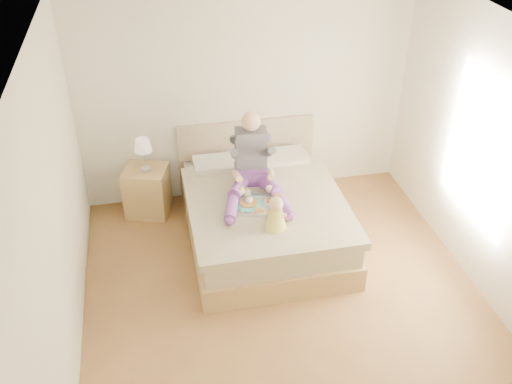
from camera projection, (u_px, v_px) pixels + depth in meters
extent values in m
cube|color=brown|center=(285.00, 299.00, 5.80)|extent=(4.00, 4.20, 0.01)
cube|color=silver|center=(295.00, 39.00, 4.30)|extent=(4.00, 4.20, 0.02)
cube|color=silver|center=(245.00, 93.00, 6.76)|extent=(4.00, 0.02, 2.70)
cube|color=silver|center=(378.00, 381.00, 3.34)|extent=(4.00, 0.02, 2.70)
cube|color=silver|center=(55.00, 215.00, 4.71)|extent=(0.02, 4.20, 2.70)
cube|color=silver|center=(494.00, 165.00, 5.38)|extent=(0.02, 4.20, 2.70)
cube|color=white|center=(483.00, 150.00, 5.51)|extent=(0.02, 1.30, 1.60)
cube|color=white|center=(482.00, 150.00, 5.51)|extent=(0.01, 1.18, 1.48)
cube|color=#9F7F4A|center=(264.00, 229.00, 6.55)|extent=(1.68, 2.13, 0.28)
cube|color=tan|center=(264.00, 210.00, 6.40)|extent=(1.60, 2.05, 0.24)
cube|color=tan|center=(267.00, 206.00, 6.19)|extent=(1.70, 1.80, 0.09)
cube|color=white|center=(220.00, 166.00, 6.84)|extent=(0.62, 0.40, 0.14)
cube|color=white|center=(282.00, 159.00, 6.97)|extent=(0.62, 0.40, 0.14)
cube|color=gray|center=(246.00, 156.00, 7.22)|extent=(1.70, 0.08, 1.00)
cube|color=#9F7F4A|center=(147.00, 191.00, 6.91)|extent=(0.60, 0.57, 0.61)
cylinder|color=silver|center=(146.00, 169.00, 6.70)|extent=(0.11, 0.11, 0.04)
cylinder|color=silver|center=(145.00, 159.00, 6.63)|extent=(0.02, 0.02, 0.23)
cone|color=beige|center=(143.00, 145.00, 6.52)|extent=(0.20, 0.20, 0.15)
cube|color=#703A92|center=(251.00, 174.00, 6.48)|extent=(0.39, 0.32, 0.17)
cube|color=#3E3D45|center=(251.00, 148.00, 6.37)|extent=(0.37, 0.24, 0.46)
sphere|color=beige|center=(251.00, 121.00, 6.15)|extent=(0.21, 0.21, 0.21)
cylinder|color=#703A92|center=(240.00, 186.00, 6.28)|extent=(0.34, 0.51, 0.21)
cylinder|color=#703A92|center=(232.00, 207.00, 5.98)|extent=(0.23, 0.46, 0.12)
sphere|color=#703A92|center=(229.00, 220.00, 5.80)|extent=(0.11, 0.11, 0.11)
cylinder|color=#3E3D45|center=(234.00, 154.00, 6.23)|extent=(0.14, 0.30, 0.24)
cylinder|color=beige|center=(237.00, 176.00, 6.17)|extent=(0.08, 0.30, 0.16)
sphere|color=beige|center=(241.00, 191.00, 6.11)|extent=(0.09, 0.09, 0.09)
cylinder|color=#703A92|center=(267.00, 185.00, 6.31)|extent=(0.27, 0.52, 0.21)
cylinder|color=#703A92|center=(283.00, 204.00, 6.03)|extent=(0.16, 0.45, 0.12)
sphere|color=#703A92|center=(289.00, 216.00, 5.86)|extent=(0.11, 0.11, 0.11)
cylinder|color=#3E3D45|center=(270.00, 152.00, 6.26)|extent=(0.09, 0.29, 0.24)
cylinder|color=beige|center=(271.00, 174.00, 6.21)|extent=(0.13, 0.31, 0.16)
sphere|color=beige|center=(270.00, 189.00, 6.14)|extent=(0.09, 0.09, 0.09)
cube|color=silver|center=(258.00, 206.00, 6.09)|extent=(0.60, 0.53, 0.01)
cylinder|color=#47CCCB|center=(249.00, 204.00, 6.10)|extent=(0.29, 0.29, 0.02)
cylinder|color=#B27D3B|center=(249.00, 202.00, 6.09)|extent=(0.19, 0.19, 0.02)
cylinder|color=white|center=(245.00, 193.00, 6.20)|extent=(0.09, 0.09, 0.10)
torus|color=white|center=(250.00, 193.00, 6.19)|extent=(0.04, 0.07, 0.07)
cylinder|color=olive|center=(245.00, 190.00, 6.17)|extent=(0.08, 0.08, 0.01)
cylinder|color=white|center=(271.00, 202.00, 6.13)|extent=(0.16, 0.16, 0.01)
cube|color=#B27D3B|center=(271.00, 201.00, 6.12)|extent=(0.11, 0.11, 0.02)
cylinder|color=white|center=(259.00, 211.00, 5.99)|extent=(0.16, 0.16, 0.01)
ellipsoid|color=red|center=(261.00, 211.00, 5.97)|extent=(0.04, 0.03, 0.01)
cylinder|color=white|center=(277.00, 199.00, 6.08)|extent=(0.08, 0.08, 0.13)
cylinder|color=#C37B20|center=(277.00, 199.00, 6.08)|extent=(0.07, 0.07, 0.12)
cylinder|color=white|center=(272.00, 212.00, 5.96)|extent=(0.08, 0.08, 0.04)
cylinder|color=#402009|center=(272.00, 212.00, 5.96)|extent=(0.06, 0.06, 0.03)
cone|color=#F1EA4C|center=(276.00, 218.00, 5.72)|extent=(0.22, 0.22, 0.24)
sphere|color=beige|center=(276.00, 204.00, 5.63)|extent=(0.15, 0.15, 0.15)
cylinder|color=beige|center=(274.00, 217.00, 5.86)|extent=(0.13, 0.17, 0.06)
sphere|color=beige|center=(275.00, 213.00, 5.93)|extent=(0.05, 0.05, 0.05)
cylinder|color=beige|center=(268.00, 213.00, 5.72)|extent=(0.11, 0.12, 0.10)
cylinder|color=beige|center=(282.00, 218.00, 5.85)|extent=(0.10, 0.17, 0.06)
sphere|color=beige|center=(284.00, 214.00, 5.91)|extent=(0.05, 0.05, 0.05)
cylinder|color=beige|center=(285.00, 215.00, 5.69)|extent=(0.06, 0.13, 0.10)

